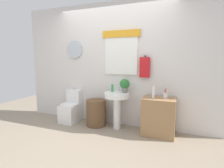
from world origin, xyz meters
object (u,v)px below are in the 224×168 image
toilet (72,109)px  lotion_bottle (153,92)px  pedestal_sink (117,102)px  wooden_cabinet (159,117)px  soap_bottle (112,88)px  toothbrush_cup (165,96)px  laundry_hamper (96,113)px  potted_plant (125,85)px

toilet → lotion_bottle: size_ratio=3.36×
pedestal_sink → wooden_cabinet: (0.83, 0.00, -0.21)m
pedestal_sink → soap_bottle: soap_bottle is taller
toothbrush_cup → laundry_hamper: bearing=-179.2°
pedestal_sink → toothbrush_cup: 0.96m
pedestal_sink → wooden_cabinet: bearing=0.0°
soap_bottle → toothbrush_cup: bearing=-1.6°
wooden_cabinet → laundry_hamper: bearing=180.0°
toilet → toothbrush_cup: bearing=-0.4°
soap_bottle → potted_plant: (0.26, 0.01, 0.08)m
toothbrush_cup → wooden_cabinet: bearing=-169.2°
laundry_hamper → toothbrush_cup: (1.41, 0.02, 0.48)m
laundry_hamper → toothbrush_cup: 1.49m
pedestal_sink → wooden_cabinet: pedestal_sink is taller
lotion_bottle → toothbrush_cup: 0.22m
lotion_bottle → toothbrush_cup: (0.21, 0.06, -0.06)m
toilet → potted_plant: potted_plant is taller
wooden_cabinet → soap_bottle: size_ratio=4.67×
soap_bottle → toothbrush_cup: 1.06m
wooden_cabinet → toothbrush_cup: (0.10, 0.02, 0.41)m
laundry_hamper → wooden_cabinet: (1.31, 0.00, 0.08)m
potted_plant → toothbrush_cup: 0.81m
pedestal_sink → potted_plant: (0.14, 0.06, 0.34)m
laundry_hamper → soap_bottle: bearing=8.0°
laundry_hamper → soap_bottle: size_ratio=3.68×
potted_plant → pedestal_sink: bearing=-156.8°
pedestal_sink → potted_plant: 0.38m
soap_bottle → laundry_hamper: bearing=-172.0°
pedestal_sink → toothbrush_cup: toothbrush_cup is taller
potted_plant → toothbrush_cup: bearing=-2.9°
wooden_cabinet → lotion_bottle: 0.48m
laundry_hamper → lotion_bottle: size_ratio=2.55×
toilet → wooden_cabinet: 1.96m
laundry_hamper → pedestal_sink: pedestal_sink is taller
wooden_cabinet → toilet: bearing=179.0°
pedestal_sink → soap_bottle: bearing=157.4°
toilet → soap_bottle: soap_bottle is taller
pedestal_sink → potted_plant: size_ratio=2.72×
soap_bottle → toilet: bearing=-179.0°
pedestal_sink → potted_plant: bearing=23.2°
toilet → pedestal_sink: bearing=-1.7°
lotion_bottle → pedestal_sink: bearing=176.9°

